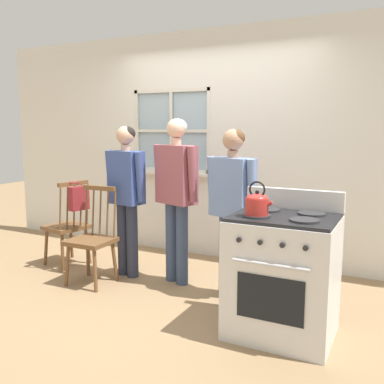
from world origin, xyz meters
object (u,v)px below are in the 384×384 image
person_teen_center (176,186)px  stove (283,274)px  chair_by_window (67,227)px  potted_plant (163,166)px  person_adult_right (232,198)px  handbag (79,198)px  kettle (257,203)px  chair_near_wall (92,240)px  person_elderly_left (126,188)px

person_teen_center → stove: size_ratio=1.52×
chair_by_window → potted_plant: (0.69, 0.99, 0.65)m
person_teen_center → stove: bearing=-8.0°
person_adult_right → person_teen_center: bearing=-168.6°
person_teen_center → handbag: size_ratio=5.38×
chair_by_window → kettle: bearing=87.1°
chair_near_wall → person_elderly_left: 0.63m
person_teen_center → handbag: 1.18m
stove → kettle: 0.59m
chair_by_window → person_teen_center: size_ratio=0.59×
person_teen_center → kettle: bearing=-16.5°
person_teen_center → person_adult_right: 0.64m
person_adult_right → kettle: size_ratio=6.29×
chair_near_wall → chair_by_window: bearing=150.7°
chair_near_wall → potted_plant: (0.06, 1.32, 0.65)m
chair_near_wall → person_teen_center: size_ratio=0.59×
person_adult_right → person_elderly_left: bearing=-162.0°
person_adult_right → handbag: 1.79m
chair_near_wall → stove: 2.01m
stove → handbag: bearing=168.5°
person_elderly_left → potted_plant: person_elderly_left is taller
chair_by_window → person_teen_center: 1.49m
person_teen_center → chair_near_wall: bearing=-134.4°
person_adult_right → stove: size_ratio=1.43×
chair_by_window → person_elderly_left: (0.83, 0.00, 0.50)m
potted_plant → handbag: size_ratio=0.83×
chair_near_wall → handbag: (-0.40, 0.28, 0.36)m
stove → kettle: size_ratio=4.39×
chair_near_wall → person_teen_center: person_teen_center is taller
person_elderly_left → handbag: 0.62m
chair_by_window → chair_near_wall: (0.63, -0.33, 0.00)m
chair_by_window → stove: 2.69m
handbag → chair_by_window: bearing=167.6°
potted_plant → person_adult_right: bearing=-37.2°
person_adult_right → kettle: person_adult_right is taller
potted_plant → stove: bearing=-38.2°
person_elderly_left → handbag: (-0.60, -0.05, -0.13)m
chair_near_wall → stove: stove is taller
person_elderly_left → person_teen_center: bearing=16.3°
kettle → handbag: (-2.23, 0.62, -0.22)m
chair_near_wall → kettle: kettle is taller
chair_near_wall → stove: bearing=-7.7°
chair_near_wall → potted_plant: 1.47m
chair_by_window → stove: size_ratio=0.90×
potted_plant → chair_by_window: bearing=-125.1°
chair_by_window → person_elderly_left: person_elderly_left is taller
person_teen_center → person_adult_right: bearing=10.1°
chair_by_window → potted_plant: bearing=157.3°
person_adult_right → potted_plant: (-1.32, 1.01, 0.16)m
chair_near_wall → person_adult_right: bearing=10.9°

